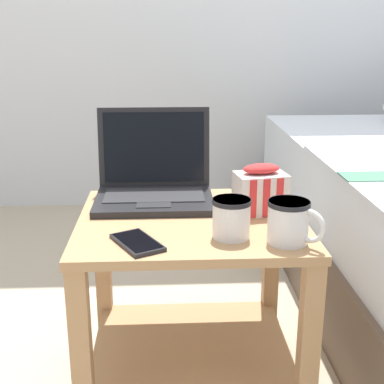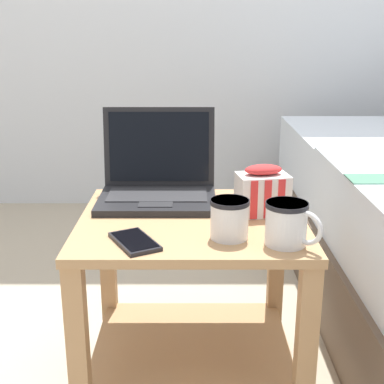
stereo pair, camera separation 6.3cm
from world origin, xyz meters
name	(u,v)px [view 2 (the right image)]	position (x,y,z in m)	size (l,w,h in m)	color
bedside_table	(192,283)	(0.00, 0.00, 0.32)	(0.56, 0.50, 0.49)	tan
laptop	(158,182)	(-0.09, 0.16, 0.54)	(0.31, 0.26, 0.24)	black
mug_front_left	(287,222)	(0.21, -0.17, 0.55)	(0.12, 0.11, 0.10)	white
mug_front_right	(230,216)	(0.09, -0.12, 0.54)	(0.10, 0.12, 0.09)	white
snack_bag	(263,192)	(0.18, 0.04, 0.55)	(0.14, 0.11, 0.13)	silver
cell_phone	(135,241)	(-0.13, -0.16, 0.50)	(0.13, 0.15, 0.01)	black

